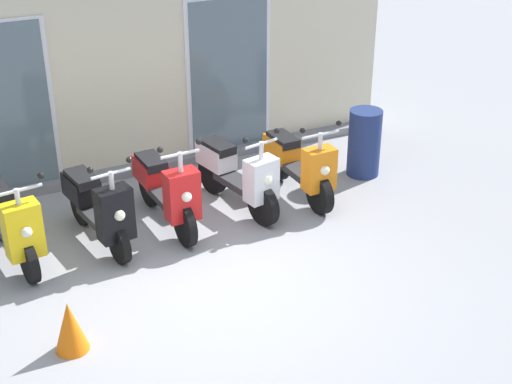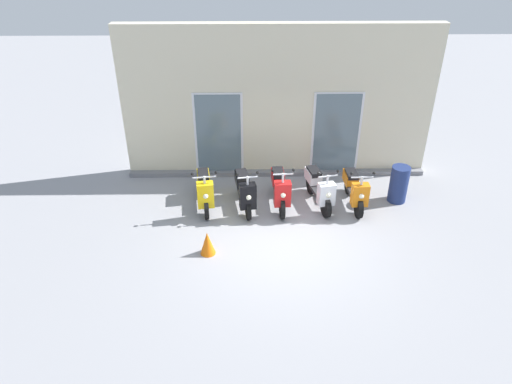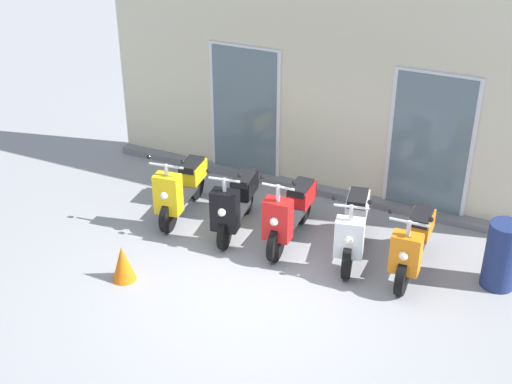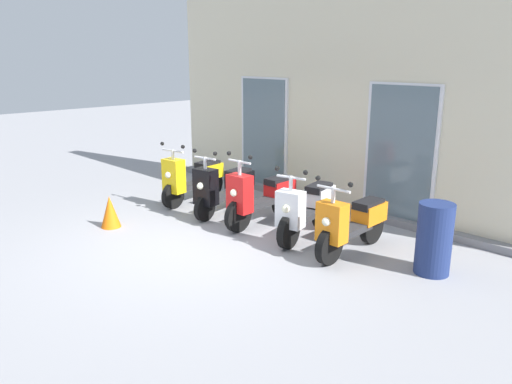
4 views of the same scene
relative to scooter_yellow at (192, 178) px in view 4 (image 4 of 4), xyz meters
The scene contains 9 objects.
ground_plane 2.34m from the scooter_yellow, 37.40° to the right, with size 40.00×40.00×0.00m, color #939399.
storefront_facade 2.93m from the scooter_yellow, 44.81° to the left, with size 7.97×0.50×3.95m.
scooter_yellow is the anchor object (origin of this frame).
scooter_black 0.96m from the scooter_yellow, ahead, with size 0.59×1.51×1.21m.
scooter_red 1.80m from the scooter_yellow, ahead, with size 0.53×1.66×1.27m.
scooter_white 2.75m from the scooter_yellow, ahead, with size 0.65×1.58×1.19m.
scooter_orange 3.60m from the scooter_yellow, ahead, with size 0.58×1.59×1.17m.
traffic_cone 1.86m from the scooter_yellow, 84.02° to the right, with size 0.32×0.32×0.52m, color orange.
trash_bin 4.72m from the scooter_yellow, ahead, with size 0.45×0.45×0.93m, color navy.
Camera 4 is at (5.50, -4.18, 2.70)m, focal length 34.88 mm.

